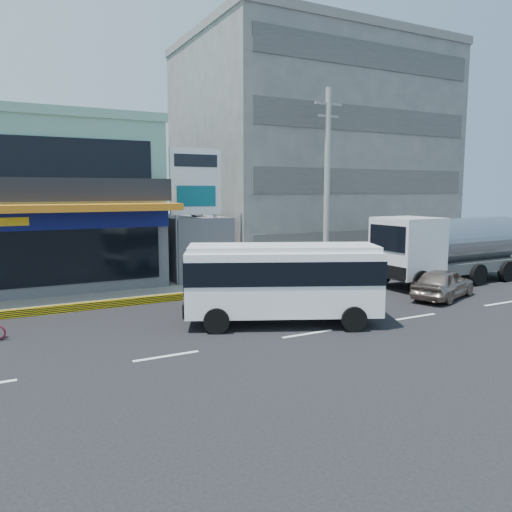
% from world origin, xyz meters
% --- Properties ---
extents(ground, '(120.00, 120.00, 0.00)m').
position_xyz_m(ground, '(0.00, 0.00, 0.00)').
color(ground, black).
rests_on(ground, ground).
extents(sidewalk, '(70.00, 5.00, 0.30)m').
position_xyz_m(sidewalk, '(5.00, 9.50, 0.15)').
color(sidewalk, gray).
rests_on(sidewalk, ground).
extents(shop_building, '(12.40, 11.70, 8.00)m').
position_xyz_m(shop_building, '(-8.00, 13.95, 4.00)').
color(shop_building, '#4F4F54').
rests_on(shop_building, ground).
extents(concrete_building, '(16.00, 12.00, 14.00)m').
position_xyz_m(concrete_building, '(10.00, 15.00, 7.00)').
color(concrete_building, gray).
rests_on(concrete_building, ground).
extents(gap_structure, '(3.00, 6.00, 3.50)m').
position_xyz_m(gap_structure, '(0.00, 12.00, 1.75)').
color(gap_structure, '#4F4F54').
rests_on(gap_structure, ground).
extents(satellite_dish, '(1.50, 1.50, 0.15)m').
position_xyz_m(satellite_dish, '(0.00, 11.00, 3.58)').
color(satellite_dish, slate).
rests_on(satellite_dish, gap_structure).
extents(billboard, '(2.60, 0.18, 6.90)m').
position_xyz_m(billboard, '(-0.50, 9.20, 4.93)').
color(billboard, gray).
rests_on(billboard, ground).
extents(utility_pole_near, '(1.60, 0.30, 10.00)m').
position_xyz_m(utility_pole_near, '(6.00, 7.40, 5.15)').
color(utility_pole_near, '#999993').
rests_on(utility_pole_near, ground).
extents(minibus, '(7.28, 4.94, 2.92)m').
position_xyz_m(minibus, '(-0.13, 1.50, 1.74)').
color(minibus, white).
rests_on(minibus, ground).
extents(sedan, '(4.40, 2.96, 1.39)m').
position_xyz_m(sedan, '(8.57, 1.90, 0.70)').
color(sedan, tan).
rests_on(sedan, ground).
extents(tanker_truck, '(9.07, 3.10, 3.55)m').
position_xyz_m(tanker_truck, '(11.61, 4.53, 1.91)').
color(tanker_truck, white).
rests_on(tanker_truck, ground).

